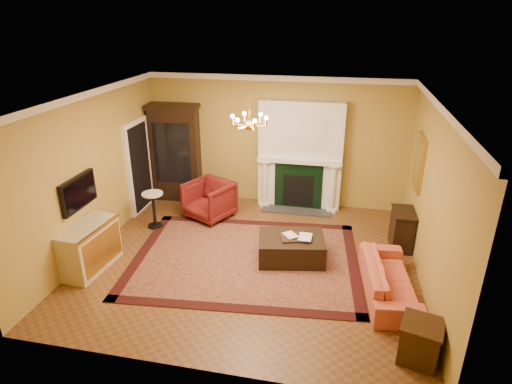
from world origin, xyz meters
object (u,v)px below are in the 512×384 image
(china_cabinet, at_px, (177,155))
(commode, at_px, (89,247))
(pedestal_table, at_px, (154,207))
(coral_sofa, at_px, (390,274))
(end_table, at_px, (420,342))
(leather_ottoman, at_px, (291,248))
(console_table, at_px, (402,230))
(wingback_armchair, at_px, (209,198))

(china_cabinet, height_order, commode, china_cabinet)
(pedestal_table, height_order, coral_sofa, pedestal_table)
(end_table, relative_size, leather_ottoman, 0.47)
(china_cabinet, distance_m, console_table, 5.39)
(pedestal_table, distance_m, commode, 1.79)
(pedestal_table, distance_m, leather_ottoman, 3.12)
(console_table, bearing_deg, commode, -162.45)
(end_table, bearing_deg, wingback_armchair, 138.55)
(pedestal_table, bearing_deg, china_cabinet, 92.80)
(end_table, bearing_deg, console_table, 88.87)
(pedestal_table, bearing_deg, commode, -104.38)
(pedestal_table, bearing_deg, leather_ottoman, -13.04)
(wingback_armchair, xyz_separation_m, end_table, (3.99, -3.53, -0.19))
(china_cabinet, height_order, leather_ottoman, china_cabinet)
(commode, distance_m, coral_sofa, 5.17)
(commode, relative_size, coral_sofa, 0.60)
(console_table, xyz_separation_m, leather_ottoman, (-2.04, -0.89, -0.13))
(wingback_armchair, relative_size, console_table, 1.26)
(china_cabinet, bearing_deg, end_table, -47.39)
(console_table, bearing_deg, pedestal_table, -179.58)
(china_cabinet, height_order, end_table, china_cabinet)
(wingback_armchair, height_order, end_table, wingback_armchair)
(wingback_armchair, distance_m, coral_sofa, 4.27)
(end_table, bearing_deg, commode, 168.53)
(coral_sofa, height_order, leather_ottoman, coral_sofa)
(china_cabinet, height_order, wingback_armchair, china_cabinet)
(commode, bearing_deg, console_table, 23.68)
(coral_sofa, relative_size, console_table, 2.56)
(china_cabinet, distance_m, coral_sofa, 5.73)
(console_table, bearing_deg, coral_sofa, -103.80)
(pedestal_table, relative_size, console_table, 1.06)
(end_table, bearing_deg, pedestal_table, 150.39)
(pedestal_table, xyz_separation_m, leather_ottoman, (3.03, -0.70, -0.22))
(pedestal_table, height_order, end_table, pedestal_table)
(china_cabinet, distance_m, end_table, 6.82)
(wingback_armchair, height_order, leather_ottoman, wingback_armchair)
(wingback_armchair, bearing_deg, coral_sofa, -3.75)
(leather_ottoman, bearing_deg, coral_sofa, -33.79)
(commode, bearing_deg, leather_ottoman, 20.99)
(coral_sofa, bearing_deg, commode, 87.53)
(wingback_armchair, bearing_deg, pedestal_table, -120.07)
(end_table, bearing_deg, leather_ottoman, 132.69)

